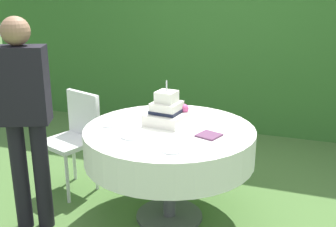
% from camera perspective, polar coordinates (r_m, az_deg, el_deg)
% --- Properties ---
extents(ground_plane, '(20.00, 20.00, 0.00)m').
position_cam_1_polar(ground_plane, '(3.43, 0.19, -14.11)').
color(ground_plane, '#476B33').
extents(foliage_hedge, '(6.84, 0.62, 2.69)m').
position_cam_1_polar(foliage_hedge, '(5.38, 9.35, 12.40)').
color(foliage_hedge, '#336628').
rests_on(foliage_hedge, ground_plane).
extents(cake_table, '(1.30, 1.30, 0.76)m').
position_cam_1_polar(cake_table, '(3.15, 0.20, -4.24)').
color(cake_table, '#4C4C51').
rests_on(cake_table, ground_plane).
extents(wedding_cake, '(0.32, 0.32, 0.34)m').
position_cam_1_polar(wedding_cake, '(3.18, -0.13, 0.22)').
color(wedding_cake, white).
rests_on(wedding_cake, cake_table).
extents(serving_plate_near, '(0.12, 0.12, 0.01)m').
position_cam_1_polar(serving_plate_near, '(3.45, 4.38, -0.00)').
color(serving_plate_near, white).
rests_on(serving_plate_near, cake_table).
extents(serving_plate_far, '(0.13, 0.13, 0.01)m').
position_cam_1_polar(serving_plate_far, '(2.68, 0.50, -5.14)').
color(serving_plate_far, white).
rests_on(serving_plate_far, cake_table).
extents(serving_plate_left, '(0.15, 0.15, 0.01)m').
position_cam_1_polar(serving_plate_left, '(2.93, -5.12, -3.22)').
color(serving_plate_left, white).
rests_on(serving_plate_left, cake_table).
extents(serving_plate_right, '(0.11, 0.11, 0.01)m').
position_cam_1_polar(serving_plate_right, '(3.18, -8.15, -1.66)').
color(serving_plate_right, white).
rests_on(serving_plate_right, cake_table).
extents(napkin_stack, '(0.19, 0.19, 0.01)m').
position_cam_1_polar(napkin_stack, '(2.96, 5.72, -3.03)').
color(napkin_stack, '#603856').
rests_on(napkin_stack, cake_table).
extents(garden_chair, '(0.51, 0.51, 0.89)m').
position_cam_1_polar(garden_chair, '(3.75, -12.71, -2.56)').
color(garden_chair, white).
rests_on(garden_chair, ground_plane).
extents(standing_person, '(0.41, 0.33, 1.60)m').
position_cam_1_polar(standing_person, '(3.10, -19.35, 0.20)').
color(standing_person, black).
rests_on(standing_person, ground_plane).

